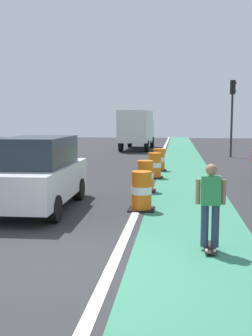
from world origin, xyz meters
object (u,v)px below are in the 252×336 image
object	(u,v)px
traffic_light_corner	(232,105)
parked_suv_nearest	(39,173)
traffic_barrel_far	(159,160)
traffic_barrel_mid	(145,176)
traffic_barrel_back	(155,166)
traffic_barrel_front	(142,191)
skateboarder_on_lane	(210,204)
delivery_truck_down_block	(137,128)

from	to	relation	value
traffic_light_corner	parked_suv_nearest	bearing A→B (deg)	-113.84
parked_suv_nearest	traffic_barrel_far	size ratio (longest dim) A/B	4.26
traffic_barrel_mid	traffic_barrel_back	xyz separation A→B (m)	(0.14, 3.39, 0.00)
traffic_barrel_mid	traffic_barrel_far	size ratio (longest dim) A/B	1.00
traffic_barrel_mid	traffic_light_corner	world-z (taller)	traffic_light_corner
traffic_barrel_front	traffic_barrel_back	size ratio (longest dim) A/B	1.00
parked_suv_nearest	traffic_barrel_far	xyz separation A→B (m)	(2.98, 9.14, -0.50)
traffic_barrel_front	traffic_barrel_back	xyz separation A→B (m)	(0.02, 6.36, 0.00)
skateboarder_on_lane	traffic_barrel_mid	size ratio (longest dim) A/B	1.55
traffic_light_corner	traffic_barrel_front	bearing A→B (deg)	-105.39
traffic_barrel_front	traffic_light_corner	world-z (taller)	traffic_light_corner
parked_suv_nearest	traffic_light_corner	size ratio (longest dim) A/B	0.91
parked_suv_nearest	traffic_light_corner	world-z (taller)	traffic_light_corner
parked_suv_nearest	traffic_barrel_front	world-z (taller)	parked_suv_nearest
skateboarder_on_lane	traffic_barrel_front	xyz separation A→B (m)	(-1.61, 3.35, -0.38)
skateboarder_on_lane	parked_suv_nearest	distance (m)	5.47
delivery_truck_down_block	traffic_light_corner	world-z (taller)	traffic_light_corner
skateboarder_on_lane	traffic_barrel_far	size ratio (longest dim) A/B	1.55
skateboarder_on_lane	traffic_barrel_far	xyz separation A→B (m)	(-1.51, 12.25, -0.38)
traffic_light_corner	delivery_truck_down_block	bearing A→B (deg)	137.89
traffic_barrel_back	traffic_light_corner	size ratio (longest dim) A/B	0.21
traffic_barrel_far	parked_suv_nearest	bearing A→B (deg)	-108.07
traffic_barrel_mid	traffic_light_corner	size ratio (longest dim) A/B	0.21
parked_suv_nearest	traffic_barrel_front	xyz separation A→B (m)	(2.88, 0.24, -0.50)
traffic_barrel_front	traffic_barrel_mid	world-z (taller)	same
traffic_barrel_mid	parked_suv_nearest	bearing A→B (deg)	-130.58
traffic_barrel_back	traffic_barrel_far	distance (m)	2.54
traffic_barrel_far	delivery_truck_down_block	size ratio (longest dim) A/B	0.14
skateboarder_on_lane	parked_suv_nearest	size ratio (longest dim) A/B	0.36
traffic_barrel_far	traffic_light_corner	world-z (taller)	traffic_light_corner
traffic_barrel_front	skateboarder_on_lane	bearing A→B (deg)	-64.35
traffic_barrel_front	delivery_truck_down_block	size ratio (longest dim) A/B	0.14
skateboarder_on_lane	traffic_barrel_front	world-z (taller)	skateboarder_on_lane
traffic_barrel_front	traffic_barrel_far	xyz separation A→B (m)	(0.10, 8.90, 0.00)
traffic_barrel_front	traffic_barrel_mid	bearing A→B (deg)	92.45
skateboarder_on_lane	traffic_barrel_mid	xyz separation A→B (m)	(-1.74, 6.33, -0.38)
traffic_barrel_far	traffic_barrel_back	bearing A→B (deg)	-91.88
skateboarder_on_lane	traffic_barrel_back	xyz separation A→B (m)	(-1.59, 9.72, -0.38)
delivery_truck_down_block	traffic_barrel_front	bearing A→B (deg)	-84.11
traffic_barrel_far	skateboarder_on_lane	bearing A→B (deg)	-82.98
skateboarder_on_lane	traffic_barrel_far	distance (m)	12.35
parked_suv_nearest	traffic_light_corner	xyz separation A→B (m)	(7.47, 16.89, 2.47)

